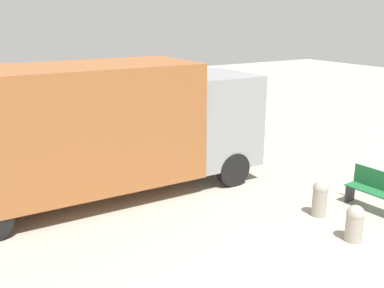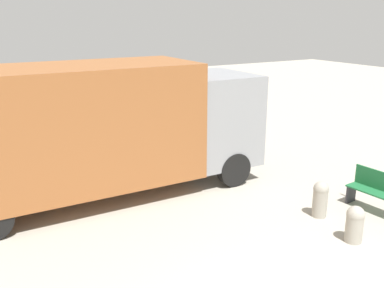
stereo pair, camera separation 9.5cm
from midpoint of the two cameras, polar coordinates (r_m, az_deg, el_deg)
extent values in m
cube|color=#99592D|center=(10.39, -16.85, 2.03)|extent=(6.54, 2.56, 2.86)
cube|color=gray|center=(12.01, 3.08, 3.61)|extent=(1.93, 2.38, 2.43)
cylinder|color=black|center=(13.21, 0.53, -0.61)|extent=(0.93, 0.30, 0.92)
cylinder|color=black|center=(11.52, 5.81, -3.36)|extent=(0.93, 0.30, 0.92)
cube|color=#1E6638|center=(10.80, 24.10, -6.17)|extent=(0.53, 1.65, 0.04)
cube|color=#2D2D33|center=(11.25, 20.66, -6.20)|extent=(0.34, 0.08, 0.45)
cylinder|color=#9E998C|center=(9.38, 21.08, -10.42)|extent=(0.35, 0.35, 0.59)
sphere|color=#9E998C|center=(9.26, 21.27, -8.78)|extent=(0.36, 0.36, 0.36)
cylinder|color=#9E998C|center=(10.22, 16.94, -7.47)|extent=(0.33, 0.33, 0.67)
sphere|color=#9E998C|center=(10.09, 17.10, -5.73)|extent=(0.35, 0.35, 0.35)
camera|label=1|loc=(0.05, -89.70, 0.09)|focal=40.00mm
camera|label=2|loc=(0.05, 90.30, -0.09)|focal=40.00mm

